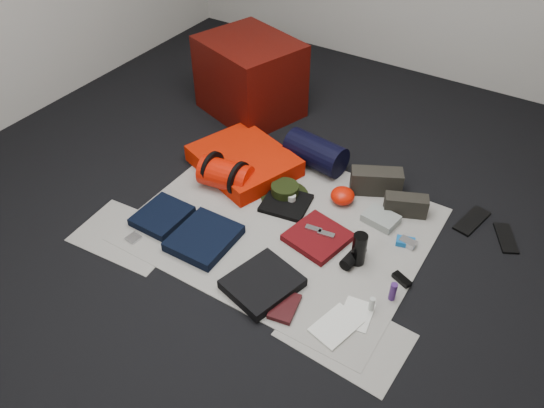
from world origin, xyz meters
The scene contains 37 objects.
floor centered at (0.00, 0.00, -0.01)m, with size 4.50×4.50×0.02m, color black.
newspaper_mat centered at (0.00, 0.00, 0.00)m, with size 1.60×1.30×0.01m, color #B6B3A8.
newspaper_sheet_front_left centered at (-0.70, -0.55, 0.00)m, with size 0.58×0.40×0.00m, color #B6B3A8.
newspaper_sheet_front_right centered at (0.65, -0.50, 0.00)m, with size 0.58×0.40×0.00m, color #B6B3A8.
red_cabinet centered at (-0.87, 0.96, 0.28)m, with size 0.67×0.56×0.56m, color #480A05.
sleeping_pad centered at (-0.50, 0.33, 0.06)m, with size 0.63×0.51×0.11m, color red.
stuff_sack centered at (-0.48, 0.10, 0.10)m, with size 0.19×0.19×0.32m, color red.
sack_strap_left centered at (-0.58, 0.10, 0.11)m, with size 0.22×0.22×0.03m, color black.
sack_strap_right centered at (-0.38, 0.10, 0.11)m, with size 0.22×0.22×0.03m, color black.
navy_duffel centered at (-0.11, 0.60, 0.11)m, with size 0.21×0.21×0.40m, color black.
boonie_brim centered at (-0.12, 0.22, 0.01)m, with size 0.30×0.30×0.01m, color black.
boonie_crown centered at (-0.12, 0.22, 0.05)m, with size 0.17×0.17×0.07m, color black.
hiking_boot_left centered at (0.33, 0.56, 0.08)m, with size 0.31×0.12×0.16m, color #28261F.
hiking_boot_right centered at (0.56, 0.46, 0.07)m, with size 0.25×0.09×0.12m, color #28261F.
flip_flop_left centered at (0.93, 0.61, 0.01)m, with size 0.10×0.27×0.02m, color black.
flip_flop_right centered at (1.13, 0.57, 0.01)m, with size 0.09×0.24×0.01m, color black.
trousers_navy_a centered at (-0.62, -0.34, 0.03)m, with size 0.26×0.30×0.05m, color black.
trousers_navy_b centered at (-0.30, -0.36, 0.03)m, with size 0.32×0.36×0.06m, color black.
trousers_charcoal centered at (0.16, -0.46, 0.03)m, with size 0.30×0.35×0.05m, color black.
black_tshirt centered at (-0.07, 0.15, 0.02)m, with size 0.27×0.25×0.03m, color black.
red_shirt centered at (0.23, -0.01, 0.03)m, with size 0.30×0.30×0.04m, color #58090D.
orange_stuff_sack centered at (0.20, 0.36, 0.05)m, with size 0.15×0.15×0.10m, color red.
first_aid_pouch centered at (0.47, 0.32, 0.03)m, with size 0.19×0.14×0.05m, color gray.
water_bottle centered at (0.50, -0.04, 0.10)m, with size 0.08×0.08×0.20m, color black.
speaker centered at (0.47, -0.05, 0.04)m, with size 0.07×0.07×0.17m, color black.
compact_camera centered at (0.68, 0.22, 0.02)m, with size 0.09×0.05×0.04m, color #B7B7BC.
cyan_case centered at (0.67, 0.22, 0.02)m, with size 0.10×0.07×0.03m, color #1058A1.
toiletry_purple centered at (0.75, -0.18, 0.06)m, with size 0.04×0.04×0.11m, color #411F65.
toiletry_clear centered at (0.69, -0.30, 0.05)m, with size 0.03×0.03×0.09m, color #B4B9B4.
paperback_book centered at (0.33, -0.52, 0.02)m, with size 0.12×0.18×0.03m, color black.
map_booklet centered at (0.59, -0.48, 0.01)m, with size 0.16×0.23×0.01m, color silver.
map_printout centered at (0.64, -0.37, 0.01)m, with size 0.15×0.19×0.01m, color silver.
sunglasses centered at (0.75, -0.05, 0.02)m, with size 0.11×0.04×0.03m, color black.
key_cluster centered at (-0.65, -0.55, 0.01)m, with size 0.07×0.07×0.01m, color #B7B7BC.
tape_roll centered at (-0.05, 0.18, 0.05)m, with size 0.05×0.05×0.04m, color beige.
energy_bar_a centered at (0.19, 0.01, 0.05)m, with size 0.10×0.04×0.01m, color #B7B7BC.
energy_bar_b centered at (0.27, 0.01, 0.05)m, with size 0.10×0.04×0.01m, color #B7B7BC.
Camera 1 is at (1.15, -1.94, 2.11)m, focal length 35.00 mm.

